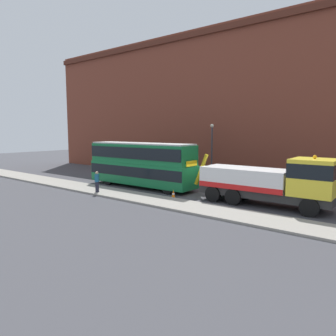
# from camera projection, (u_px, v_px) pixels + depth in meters

# --- Properties ---
(ground_plane) EXTENTS (120.00, 120.00, 0.00)m
(ground_plane) POSITION_uv_depth(u_px,v_px,m) (202.00, 195.00, 25.46)
(ground_plane) COLOR #424247
(near_kerb) EXTENTS (60.00, 2.80, 0.15)m
(near_kerb) POSITION_uv_depth(u_px,v_px,m) (170.00, 203.00, 22.18)
(near_kerb) COLOR gray
(near_kerb) RESTS_ON ground_plane
(building_facade) EXTENTS (60.00, 1.50, 16.00)m
(building_facade) POSITION_uv_depth(u_px,v_px,m) (250.00, 101.00, 31.24)
(building_facade) COLOR brown
(building_facade) RESTS_ON ground_plane
(recovery_tow_truck) EXTENTS (10.15, 2.73, 3.67)m
(recovery_tow_truck) POSITION_uv_depth(u_px,v_px,m) (270.00, 181.00, 21.34)
(recovery_tow_truck) COLOR #2D2D2D
(recovery_tow_truck) RESTS_ON ground_plane
(double_decker_bus) EXTENTS (11.07, 2.66, 4.06)m
(double_decker_bus) POSITION_uv_depth(u_px,v_px,m) (141.00, 163.00, 28.64)
(double_decker_bus) COLOR #146B38
(double_decker_bus) RESTS_ON ground_plane
(pedestrian_onlooker) EXTENTS (0.43, 0.48, 1.71)m
(pedestrian_onlooker) POSITION_uv_depth(u_px,v_px,m) (97.00, 182.00, 25.76)
(pedestrian_onlooker) COLOR #232333
(pedestrian_onlooker) RESTS_ON near_kerb
(traffic_cone_near_bus) EXTENTS (0.36, 0.36, 0.72)m
(traffic_cone_near_bus) POSITION_uv_depth(u_px,v_px,m) (173.00, 194.00, 23.91)
(traffic_cone_near_bus) COLOR orange
(traffic_cone_near_bus) RESTS_ON ground_plane
(street_lamp) EXTENTS (0.36, 0.36, 5.83)m
(street_lamp) POSITION_uv_depth(u_px,v_px,m) (212.00, 147.00, 31.89)
(street_lamp) COLOR #38383D
(street_lamp) RESTS_ON ground_plane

